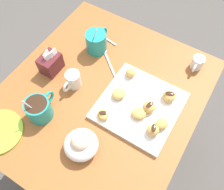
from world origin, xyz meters
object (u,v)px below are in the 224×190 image
coffee_mug_teal_right (96,41)px  beignet_3 (153,130)px  sugar_caddy (51,63)px  beignet_1 (139,113)px  coffee_mug_teal_left (39,108)px  beignet_4 (149,107)px  pastry_plate_square (139,106)px  dining_table (101,111)px  beignet_7 (162,124)px  cream_pitcher_white (73,79)px  chocolate_sauce_pitcher (198,62)px  beignet_0 (169,96)px  ice_cream_bowl (81,144)px  beignet_5 (103,115)px  beignet_6 (131,73)px  beignet_2 (119,94)px

coffee_mug_teal_right → beignet_3: size_ratio=3.15×
sugar_caddy → beignet_1: (-0.01, -0.43, -0.01)m
coffee_mug_teal_right → coffee_mug_teal_left: bearing=-180.0°
sugar_caddy → beignet_4: 0.45m
pastry_plate_square → sugar_caddy: sugar_caddy is taller
beignet_1 → beignet_4: size_ratio=1.14×
dining_table → coffee_mug_teal_left: coffee_mug_teal_left is taller
coffee_mug_teal_right → beignet_7: bearing=-115.2°
pastry_plate_square → cream_pitcher_white: bearing=100.4°
dining_table → chocolate_sauce_pitcher: (0.34, -0.28, 0.18)m
cream_pitcher_white → beignet_4: (0.05, -0.32, -0.00)m
chocolate_sauce_pitcher → beignet_7: bearing=178.9°
beignet_3 → cream_pitcher_white: bearing=86.1°
cream_pitcher_white → beignet_0: cream_pitcher_white is taller
cream_pitcher_white → beignet_3: cream_pitcher_white is taller
chocolate_sauce_pitcher → beignet_0: bearing=171.4°
coffee_mug_teal_left → coffee_mug_teal_right: size_ratio=0.90×
coffee_mug_teal_left → beignet_7: size_ratio=2.66×
sugar_caddy → ice_cream_bowl: (-0.22, -0.31, -0.00)m
pastry_plate_square → beignet_5: bearing=141.3°
pastry_plate_square → sugar_caddy: 0.41m
beignet_0 → beignet_4: bearing=152.4°
coffee_mug_teal_right → beignet_1: coffee_mug_teal_right is taller
beignet_0 → beignet_3: (-0.16, -0.01, 0.00)m
cream_pitcher_white → beignet_6: (0.16, -0.18, -0.01)m
chocolate_sauce_pitcher → beignet_6: chocolate_sauce_pitcher is taller
beignet_1 → beignet_6: (0.15, 0.12, 0.00)m
beignet_0 → beignet_4: (-0.08, 0.04, 0.00)m
coffee_mug_teal_left → cream_pitcher_white: coffee_mug_teal_left is taller
cream_pitcher_white → beignet_2: cream_pitcher_white is taller
dining_table → pastry_plate_square: bearing=-77.7°
cream_pitcher_white → dining_table: bearing=-82.1°
ice_cream_bowl → beignet_7: bearing=-43.0°
coffee_mug_teal_left → beignet_4: (0.23, -0.35, -0.01)m
coffee_mug_teal_right → beignet_7: 0.46m
ice_cream_bowl → beignet_1: ice_cream_bowl is taller
beignet_0 → beignet_3: 0.16m
coffee_mug_teal_left → sugar_caddy: bearing=28.0°
coffee_mug_teal_right → beignet_6: 0.22m
sugar_caddy → chocolate_sauce_pitcher: sugar_caddy is taller
ice_cream_bowl → chocolate_sauce_pitcher: (0.56, -0.21, -0.01)m
coffee_mug_teal_left → sugar_caddy: size_ratio=1.25×
dining_table → beignet_6: 0.24m
dining_table → cream_pitcher_white: (-0.02, 0.12, 0.19)m
beignet_6 → ice_cream_bowl: bearing=-179.4°
pastry_plate_square → cream_pitcher_white: 0.29m
coffee_mug_teal_left → chocolate_sauce_pitcher: bearing=-38.6°
ice_cream_bowl → beignet_2: size_ratio=2.22×
pastry_plate_square → beignet_2: size_ratio=5.43×
sugar_caddy → beignet_1: bearing=-90.9°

